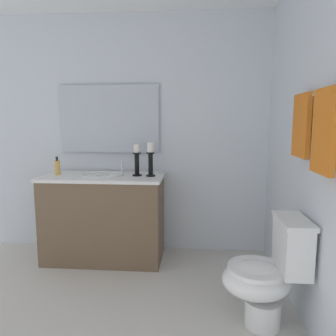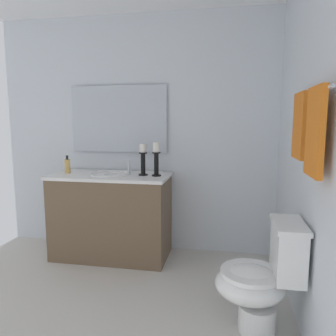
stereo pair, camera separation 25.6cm
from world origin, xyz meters
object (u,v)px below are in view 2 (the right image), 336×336
at_px(candle_holder_tall, 156,158).
at_px(towel_bar, 312,93).
at_px(vanity_cabinet, 112,215).
at_px(towel_center, 315,132).
at_px(soap_bottle, 67,166).
at_px(toilet, 261,279).
at_px(mirror, 119,119).
at_px(towel_near_vanity, 300,126).
at_px(candle_holder_short, 143,159).
at_px(sink_basin, 111,178).

relative_size(candle_holder_tall, towel_bar, 0.43).
bearing_deg(vanity_cabinet, towel_bar, 56.72).
bearing_deg(towel_center, soap_bottle, -121.27).
distance_m(candle_holder_tall, toilet, 1.48).
height_order(mirror, towel_near_vanity, mirror).
relative_size(candle_holder_tall, towel_center, 0.70).
distance_m(vanity_cabinet, soap_bottle, 0.68).
relative_size(towel_bar, towel_center, 1.64).
xyz_separation_m(mirror, toilet, (1.26, 1.38, -1.03)).
distance_m(vanity_cabinet, candle_holder_short, 0.67).
xyz_separation_m(sink_basin, toilet, (0.98, 1.37, -0.44)).
relative_size(mirror, toilet, 1.38).
xyz_separation_m(towel_bar, towel_near_vanity, (-0.19, -0.02, -0.19)).
distance_m(mirror, candle_holder_tall, 0.66).
distance_m(sink_basin, towel_center, 2.07).
bearing_deg(towel_bar, toilet, -106.52).
distance_m(toilet, towel_center, 1.00).
xyz_separation_m(sink_basin, towel_center, (1.24, 1.58, 0.51)).
distance_m(toilet, towel_bar, 1.18).
distance_m(vanity_cabinet, towel_near_vanity, 2.02).
distance_m(candle_holder_tall, towel_center, 1.68).
distance_m(sink_basin, soap_bottle, 0.47).
height_order(vanity_cabinet, candle_holder_tall, candle_holder_tall).
bearing_deg(towel_bar, soap_bottle, -117.02).
distance_m(towel_bar, towel_center, 0.28).
bearing_deg(sink_basin, vanity_cabinet, -90.00).
bearing_deg(towel_center, towel_near_vanity, 180.00).
distance_m(mirror, towel_bar, 2.08).
bearing_deg(mirror, candle_holder_short, 50.94).
bearing_deg(sink_basin, towel_near_vanity, 61.44).
xyz_separation_m(sink_basin, towel_near_vanity, (0.86, 1.58, 0.53)).
bearing_deg(towel_center, toilet, -141.35).
distance_m(mirror, candle_holder_short, 0.58).
height_order(towel_bar, towel_center, towel_center).
bearing_deg(towel_near_vanity, soap_bottle, -112.86).
relative_size(soap_bottle, towel_bar, 0.24).
relative_size(candle_holder_short, soap_bottle, 1.70).
xyz_separation_m(towel_bar, towel_center, (0.19, -0.02, -0.21)).
xyz_separation_m(candle_holder_tall, towel_bar, (1.04, 1.13, 0.51)).
bearing_deg(towel_center, sink_basin, -128.11).
height_order(sink_basin, towel_near_vanity, towel_near_vanity).
bearing_deg(soap_bottle, candle_holder_tall, 89.61).
bearing_deg(towel_bar, towel_near_vanity, -174.57).
distance_m(sink_basin, mirror, 0.65).
bearing_deg(vanity_cabinet, towel_center, 51.91).
distance_m(candle_holder_short, towel_center, 1.79).
bearing_deg(mirror, towel_bar, 50.25).
xyz_separation_m(toilet, towel_near_vanity, (-0.12, 0.20, 0.97)).
distance_m(sink_basin, toilet, 1.75).
height_order(candle_holder_short, towel_center, towel_center).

